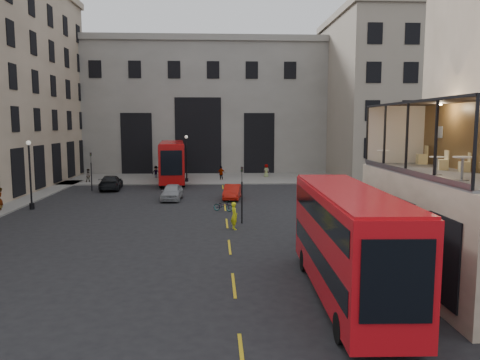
{
  "coord_description": "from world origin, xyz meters",
  "views": [
    {
      "loc": [
        -2.7,
        -18.53,
        6.59
      ],
      "look_at": [
        -1.16,
        11.29,
        3.0
      ],
      "focal_mm": 35.0,
      "sensor_mm": 36.0,
      "label": 1
    }
  ],
  "objects_px": {
    "pedestrian_b": "(156,172)",
    "cafe_chair_d": "(422,158)",
    "street_lamp_b": "(187,162)",
    "cyclist": "(234,216)",
    "car_c": "(111,183)",
    "cafe_chair_b": "(465,166)",
    "traffic_light_near": "(242,187)",
    "bus_near": "(347,238)",
    "pedestrian_d": "(266,171)",
    "pedestrian_e": "(0,200)",
    "car_b": "(232,192)",
    "cafe_table_near": "(463,165)",
    "bicycle": "(223,206)",
    "car_a": "(172,192)",
    "pedestrian_a": "(89,176)",
    "cafe_chair_c": "(442,164)",
    "bus_far": "(172,160)",
    "pedestrian_c": "(221,173)",
    "street_lamp_a": "(30,179)",
    "cafe_table_far": "(383,155)",
    "cafe_table_mid": "(437,163)",
    "traffic_light_far": "(91,166)"
  },
  "relations": [
    {
      "from": "pedestrian_c",
      "to": "cafe_table_mid",
      "type": "relative_size",
      "value": 2.38
    },
    {
      "from": "street_lamp_a",
      "to": "pedestrian_d",
      "type": "height_order",
      "value": "street_lamp_a"
    },
    {
      "from": "pedestrian_b",
      "to": "pedestrian_c",
      "type": "height_order",
      "value": "pedestrian_c"
    },
    {
      "from": "street_lamp_b",
      "to": "cyclist",
      "type": "relative_size",
      "value": 3.07
    },
    {
      "from": "traffic_light_near",
      "to": "bus_near",
      "type": "bearing_deg",
      "value": -76.8
    },
    {
      "from": "bicycle",
      "to": "pedestrian_b",
      "type": "xyz_separation_m",
      "value": [
        -7.75,
        21.45,
        0.36
      ]
    },
    {
      "from": "car_b",
      "to": "pedestrian_a",
      "type": "bearing_deg",
      "value": 149.55
    },
    {
      "from": "street_lamp_a",
      "to": "street_lamp_b",
      "type": "xyz_separation_m",
      "value": [
        11.0,
        16.0,
        0.0
      ]
    },
    {
      "from": "bus_near",
      "to": "pedestrian_a",
      "type": "bearing_deg",
      "value": 118.07
    },
    {
      "from": "car_a",
      "to": "cafe_table_near",
      "type": "relative_size",
      "value": 4.79
    },
    {
      "from": "traffic_light_near",
      "to": "street_lamp_b",
      "type": "bearing_deg",
      "value": 102.8
    },
    {
      "from": "cafe_table_far",
      "to": "cafe_chair_d",
      "type": "xyz_separation_m",
      "value": [
        2.1,
        0.32,
        -0.2
      ]
    },
    {
      "from": "pedestrian_a",
      "to": "street_lamp_b",
      "type": "bearing_deg",
      "value": -25.73
    },
    {
      "from": "traffic_light_far",
      "to": "bus_near",
      "type": "relative_size",
      "value": 0.36
    },
    {
      "from": "bus_near",
      "to": "pedestrian_e",
      "type": "distance_m",
      "value": 28.34
    },
    {
      "from": "pedestrian_c",
      "to": "bus_near",
      "type": "bearing_deg",
      "value": 69.24
    },
    {
      "from": "car_c",
      "to": "pedestrian_b",
      "type": "xyz_separation_m",
      "value": [
        3.35,
        9.13,
        0.05
      ]
    },
    {
      "from": "bicycle",
      "to": "pedestrian_b",
      "type": "height_order",
      "value": "pedestrian_b"
    },
    {
      "from": "cafe_table_far",
      "to": "car_a",
      "type": "bearing_deg",
      "value": 123.46
    },
    {
      "from": "cafe_chair_b",
      "to": "pedestrian_d",
      "type": "bearing_deg",
      "value": 96.25
    },
    {
      "from": "pedestrian_d",
      "to": "pedestrian_b",
      "type": "bearing_deg",
      "value": 40.46
    },
    {
      "from": "bicycle",
      "to": "cafe_chair_b",
      "type": "distance_m",
      "value": 19.38
    },
    {
      "from": "street_lamp_a",
      "to": "car_b",
      "type": "distance_m",
      "value": 16.35
    },
    {
      "from": "cafe_table_near",
      "to": "cafe_chair_d",
      "type": "distance_m",
      "value": 6.86
    },
    {
      "from": "traffic_light_near",
      "to": "cafe_table_mid",
      "type": "bearing_deg",
      "value": -61.08
    },
    {
      "from": "traffic_light_far",
      "to": "pedestrian_c",
      "type": "relative_size",
      "value": 2.22
    },
    {
      "from": "pedestrian_a",
      "to": "pedestrian_b",
      "type": "height_order",
      "value": "pedestrian_a"
    },
    {
      "from": "car_b",
      "to": "cafe_chair_d",
      "type": "distance_m",
      "value": 20.49
    },
    {
      "from": "car_c",
      "to": "cafe_chair_b",
      "type": "height_order",
      "value": "cafe_chair_b"
    },
    {
      "from": "pedestrian_b",
      "to": "cafe_table_mid",
      "type": "relative_size",
      "value": 2.14
    },
    {
      "from": "cafe_table_near",
      "to": "car_a",
      "type": "bearing_deg",
      "value": 117.12
    },
    {
      "from": "pedestrian_d",
      "to": "pedestrian_e",
      "type": "height_order",
      "value": "pedestrian_e"
    },
    {
      "from": "pedestrian_a",
      "to": "cafe_table_near",
      "type": "bearing_deg",
      "value": -82.39
    },
    {
      "from": "cafe_table_far",
      "to": "cafe_chair_c",
      "type": "bearing_deg",
      "value": -56.52
    },
    {
      "from": "traffic_light_near",
      "to": "street_lamp_a",
      "type": "relative_size",
      "value": 0.71
    },
    {
      "from": "bus_far",
      "to": "pedestrian_c",
      "type": "relative_size",
      "value": 6.79
    },
    {
      "from": "bus_far",
      "to": "pedestrian_d",
      "type": "xyz_separation_m",
      "value": [
        11.1,
        4.4,
        -1.74
      ]
    },
    {
      "from": "traffic_light_near",
      "to": "street_lamp_a",
      "type": "bearing_deg",
      "value": 159.44
    },
    {
      "from": "cyclist",
      "to": "pedestrian_d",
      "type": "distance_m",
      "value": 28.67
    },
    {
      "from": "car_a",
      "to": "pedestrian_b",
      "type": "xyz_separation_m",
      "value": [
        -3.38,
        15.92,
        0.08
      ]
    },
    {
      "from": "pedestrian_b",
      "to": "cafe_chair_d",
      "type": "bearing_deg",
      "value": -88.67
    },
    {
      "from": "street_lamp_a",
      "to": "cafe_table_far",
      "type": "relative_size",
      "value": 7.4
    },
    {
      "from": "traffic_light_near",
      "to": "pedestrian_e",
      "type": "xyz_separation_m",
      "value": [
        -18.0,
        5.1,
        -1.51
      ]
    },
    {
      "from": "traffic_light_near",
      "to": "cafe_chair_c",
      "type": "relative_size",
      "value": 4.45
    },
    {
      "from": "cafe_table_near",
      "to": "street_lamp_b",
      "type": "bearing_deg",
      "value": 108.19
    },
    {
      "from": "traffic_light_near",
      "to": "pedestrian_a",
      "type": "bearing_deg",
      "value": 125.62
    },
    {
      "from": "traffic_light_far",
      "to": "cafe_table_near",
      "type": "height_order",
      "value": "cafe_table_near"
    },
    {
      "from": "bicycle",
      "to": "pedestrian_b",
      "type": "bearing_deg",
      "value": 44.56
    },
    {
      "from": "car_c",
      "to": "bicycle",
      "type": "bearing_deg",
      "value": 126.36
    },
    {
      "from": "pedestrian_e",
      "to": "cafe_chair_c",
      "type": "height_order",
      "value": "cafe_chair_c"
    }
  ]
}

